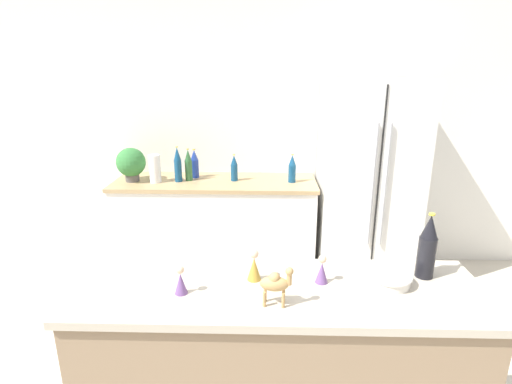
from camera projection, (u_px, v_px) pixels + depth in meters
The scene contains 17 objects.
wall_back at pixel (258, 137), 3.87m from camera, with size 8.00×0.06×2.55m.
back_counter at pixel (217, 227), 3.81m from camera, with size 1.85×0.63×0.93m.
refrigerator at pixel (367, 185), 3.57m from camera, with size 0.82×0.73×1.84m.
bar_counter at pixel (277, 382), 1.87m from camera, with size 1.77×0.55×1.01m.
potted_plant at pixel (131, 163), 3.60m from camera, with size 0.26×0.26×0.31m.
paper_towel_roll at pixel (155, 169), 3.58m from camera, with size 0.10×0.10×0.25m.
back_bottle_0 at pixel (292, 169), 3.58m from camera, with size 0.07×0.07×0.26m.
back_bottle_1 at pixel (188, 165), 3.63m from camera, with size 0.07×0.07×0.29m.
back_bottle_2 at pixel (195, 164), 3.73m from camera, with size 0.08×0.08×0.27m.
back_bottle_3 at pixel (234, 168), 3.63m from camera, with size 0.06×0.06×0.24m.
back_bottle_4 at pixel (178, 165), 3.59m from camera, with size 0.07×0.07×0.32m.
wine_bottle at pixel (427, 247), 1.77m from camera, with size 0.08×0.08×0.30m.
fruit_bowl at pixel (389, 278), 1.74m from camera, with size 0.20×0.20×0.05m.
camel_figurine at pixel (276, 283), 1.57m from camera, with size 0.13×0.07×0.17m.
wise_man_figurine_blue at pixel (322, 271), 1.74m from camera, with size 0.06×0.06×0.13m.
wise_man_figurine_crimson at pixel (181, 282), 1.66m from camera, with size 0.05×0.05×0.13m.
wise_man_figurine_purple at pixel (254, 267), 1.77m from camera, with size 0.06×0.06×0.15m.
Camera 1 is at (0.09, -1.12, 1.92)m, focal length 28.00 mm.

